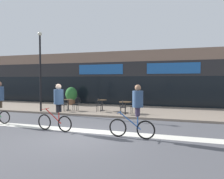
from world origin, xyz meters
name	(u,v)px	position (x,y,z in m)	size (l,w,h in m)	color
ground_plane	(80,137)	(0.00, 0.00, 0.00)	(120.00, 120.00, 0.00)	#4C4C51
sidewalk_slab	(126,111)	(0.00, 7.25, 0.06)	(40.00, 5.50, 0.12)	gray
storefront_facade	(139,79)	(0.00, 11.96, 2.31)	(40.00, 4.06, 4.63)	#7F6656
bike_lane_stripe	(91,131)	(0.00, 1.06, 0.00)	(36.00, 0.70, 0.01)	silver
bistro_table_0	(68,103)	(-3.73, 5.73, 0.66)	(0.65, 0.65, 0.76)	black
bistro_table_1	(102,103)	(-1.48, 6.39, 0.64)	(0.60, 0.60, 0.74)	black
bistro_table_2	(125,105)	(0.32, 5.75, 0.64)	(0.79, 0.79, 0.72)	black
cafe_chair_0_near	(63,104)	(-3.73, 5.10, 0.64)	(0.42, 0.58, 0.90)	black
cafe_chair_0_side	(76,103)	(-3.11, 5.74, 0.64)	(0.60, 0.45, 0.90)	black
cafe_chair_1_near	(99,104)	(-1.47, 5.76, 0.64)	(0.42, 0.58, 0.90)	black
cafe_chair_2_near	(123,106)	(0.33, 5.12, 0.64)	(0.45, 0.60, 0.90)	black
cafe_chair_2_side	(135,105)	(0.95, 5.74, 0.64)	(0.59, 0.43, 0.90)	black
planter_pot	(71,95)	(-5.21, 8.87, 0.92)	(1.00, 1.00, 1.49)	brown
lamp_post	(40,66)	(-5.26, 4.77, 3.16)	(0.26, 0.26, 5.28)	black
cyclist_1	(136,109)	(2.10, 0.53, 1.14)	(1.82, 0.48, 2.05)	black
cyclist_2	(57,105)	(-1.36, 0.62, 1.16)	(1.78, 0.52, 2.06)	black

